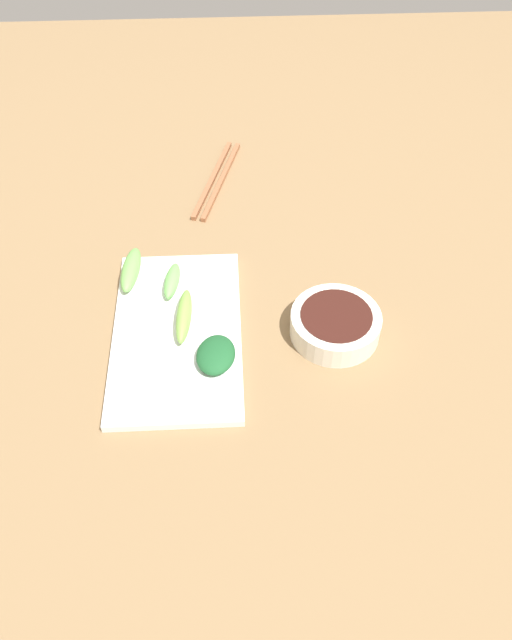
# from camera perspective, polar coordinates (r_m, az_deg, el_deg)

# --- Properties ---
(tabletop) EXTENTS (2.10, 2.10, 0.02)m
(tabletop) POSITION_cam_1_polar(r_m,az_deg,el_deg) (0.91, -1.12, -1.89)
(tabletop) COLOR olive
(tabletop) RESTS_ON ground
(sauce_bowl) EXTENTS (0.13, 0.13, 0.04)m
(sauce_bowl) POSITION_cam_1_polar(r_m,az_deg,el_deg) (0.90, 7.09, -0.23)
(sauce_bowl) COLOR silver
(sauce_bowl) RESTS_ON tabletop
(serving_plate) EXTENTS (0.18, 0.31, 0.01)m
(serving_plate) POSITION_cam_1_polar(r_m,az_deg,el_deg) (0.91, -7.04, -1.18)
(serving_plate) COLOR white
(serving_plate) RESTS_ON tabletop
(broccoli_leafy_0) EXTENTS (0.06, 0.08, 0.02)m
(broccoli_leafy_0) POSITION_cam_1_polar(r_m,az_deg,el_deg) (0.86, -3.61, -3.13)
(broccoli_leafy_0) COLOR #1B5329
(broccoli_leafy_0) RESTS_ON serving_plate
(broccoli_stalk_1) EXTENTS (0.03, 0.10, 0.03)m
(broccoli_stalk_1) POSITION_cam_1_polar(r_m,az_deg,el_deg) (0.90, -6.46, 0.36)
(broccoli_stalk_1) COLOR #79AF47
(broccoli_stalk_1) RESTS_ON serving_plate
(broccoli_stalk_2) EXTENTS (0.03, 0.08, 0.02)m
(broccoli_stalk_2) POSITION_cam_1_polar(r_m,az_deg,el_deg) (0.96, -7.51, 3.49)
(broccoli_stalk_2) COLOR #6AB356
(broccoli_stalk_2) RESTS_ON serving_plate
(broccoli_stalk_3) EXTENTS (0.04, 0.10, 0.02)m
(broccoli_stalk_3) POSITION_cam_1_polar(r_m,az_deg,el_deg) (0.98, -11.12, 4.44)
(broccoli_stalk_3) COLOR #6AAC51
(broccoli_stalk_3) RESTS_ON serving_plate
(chopsticks) EXTENTS (0.09, 0.23, 0.01)m
(chopsticks) POSITION_cam_1_polar(r_m,az_deg,el_deg) (1.17, -3.50, 12.42)
(chopsticks) COLOR #915939
(chopsticks) RESTS_ON tabletop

